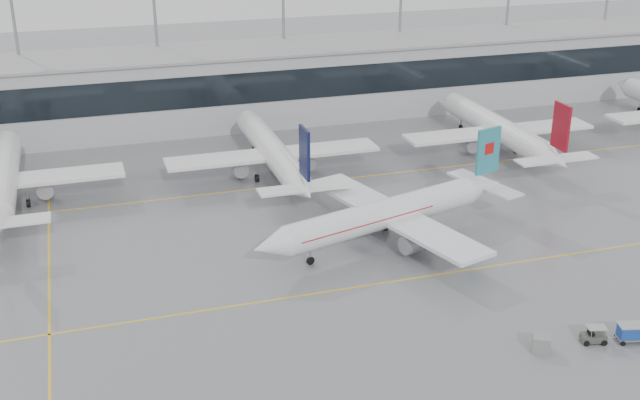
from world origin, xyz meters
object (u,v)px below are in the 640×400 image
object	(u,v)px
gse_unit	(541,344)
baggage_tug	(594,337)
baggage_cart	(633,331)
air_canada_jet	(392,213)

from	to	relation	value
gse_unit	baggage_tug	bearing A→B (deg)	27.64
baggage_tug	baggage_cart	bearing A→B (deg)	-0.00
baggage_tug	gse_unit	size ratio (longest dim) A/B	2.18
air_canada_jet	gse_unit	xyz separation A→B (m)	(3.91, -25.57, -2.70)
baggage_tug	gse_unit	xyz separation A→B (m)	(-5.33, 0.16, 0.21)
baggage_cart	gse_unit	xyz separation A→B (m)	(-8.82, 1.07, -0.25)
baggage_cart	air_canada_jet	bearing A→B (deg)	130.18
air_canada_jet	baggage_tug	size ratio (longest dim) A/B	10.42
air_canada_jet	gse_unit	distance (m)	26.01
air_canada_jet	baggage_cart	world-z (taller)	air_canada_jet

